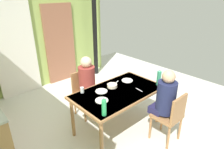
# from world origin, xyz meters

# --- Properties ---
(ground_plane) EXTENTS (6.98, 6.98, 0.00)m
(ground_plane) POSITION_xyz_m (0.00, 0.00, 0.00)
(ground_plane) COLOR silver
(wall_back) EXTENTS (4.10, 0.10, 2.78)m
(wall_back) POSITION_xyz_m (0.00, 2.68, 1.39)
(wall_back) COLOR #9EB75D
(wall_back) RESTS_ON ground_plane
(door_wooden) EXTENTS (0.80, 0.05, 2.00)m
(door_wooden) POSITION_xyz_m (0.67, 2.60, 1.00)
(door_wooden) COLOR #995E45
(door_wooden) RESTS_ON ground_plane
(stove_pipe_column) EXTENTS (0.12, 0.12, 2.78)m
(stove_pipe_column) POSITION_xyz_m (1.60, 2.33, 1.39)
(stove_pipe_column) COLOR black
(stove_pipe_column) RESTS_ON ground_plane
(curtain_panel) EXTENTS (0.90, 0.03, 2.34)m
(curtain_panel) POSITION_xyz_m (-0.44, 2.58, 1.17)
(curtain_panel) COLOR white
(curtain_panel) RESTS_ON ground_plane
(dining_table) EXTENTS (1.50, 0.88, 0.75)m
(dining_table) POSITION_xyz_m (0.31, 0.10, 0.68)
(dining_table) COLOR #9D6C42
(dining_table) RESTS_ON ground_plane
(chair_near_diner) EXTENTS (0.40, 0.40, 0.87)m
(chair_near_diner) POSITION_xyz_m (0.69, -0.70, 0.50)
(chair_near_diner) COLOR #9D6C42
(chair_near_diner) RESTS_ON ground_plane
(chair_far_diner) EXTENTS (0.40, 0.40, 0.87)m
(chair_far_diner) POSITION_xyz_m (0.17, 0.89, 0.50)
(chair_far_diner) COLOR #9D6C42
(chair_far_diner) RESTS_ON ground_plane
(person_near_diner) EXTENTS (0.30, 0.37, 0.77)m
(person_near_diner) POSITION_xyz_m (0.69, -0.56, 0.78)
(person_near_diner) COLOR #23224B
(person_near_diner) RESTS_ON ground_plane
(person_far_diner) EXTENTS (0.30, 0.37, 0.77)m
(person_far_diner) POSITION_xyz_m (0.17, 0.75, 0.78)
(person_far_diner) COLOR maroon
(person_far_diner) RESTS_ON ground_plane
(water_bottle_green_near) EXTENTS (0.07, 0.07, 0.29)m
(water_bottle_green_near) POSITION_xyz_m (0.99, -0.22, 0.89)
(water_bottle_green_near) COLOR #35916A
(water_bottle_green_near) RESTS_ON dining_table
(water_bottle_green_far) EXTENTS (0.07, 0.07, 0.27)m
(water_bottle_green_far) POSITION_xyz_m (-0.30, -0.26, 0.88)
(water_bottle_green_far) COLOR #2AA259
(water_bottle_green_far) RESTS_ON dining_table
(serving_bowl_center) EXTENTS (0.17, 0.17, 0.05)m
(serving_bowl_center) POSITION_xyz_m (0.34, 0.27, 0.78)
(serving_bowl_center) COLOR beige
(serving_bowl_center) RESTS_ON dining_table
(dinner_plate_near_left) EXTENTS (0.20, 0.20, 0.01)m
(dinner_plate_near_left) POSITION_xyz_m (0.10, 0.27, 0.76)
(dinner_plate_near_left) COLOR white
(dinner_plate_near_left) RESTS_ON dining_table
(dinner_plate_near_right) EXTENTS (0.20, 0.20, 0.01)m
(dinner_plate_near_right) POSITION_xyz_m (0.71, 0.27, 0.76)
(dinner_plate_near_right) COLOR white
(dinner_plate_near_right) RESTS_ON dining_table
(dinner_plate_far_center) EXTENTS (0.20, 0.20, 0.01)m
(dinner_plate_far_center) POSITION_xyz_m (-0.09, 0.05, 0.76)
(dinner_plate_far_center) COLOR white
(dinner_plate_far_center) RESTS_ON dining_table
(drinking_glass_by_near_diner) EXTENTS (0.06, 0.06, 0.09)m
(drinking_glass_by_near_diner) POSITION_xyz_m (-0.15, 0.45, 0.80)
(drinking_glass_by_near_diner) COLOR silver
(drinking_glass_by_near_diner) RESTS_ON dining_table
(cutlery_knife_near) EXTENTS (0.14, 0.07, 0.00)m
(cutlery_knife_near) POSITION_xyz_m (0.52, 0.35, 0.76)
(cutlery_knife_near) COLOR silver
(cutlery_knife_near) RESTS_ON dining_table
(cutlery_fork_near) EXTENTS (0.03, 0.15, 0.00)m
(cutlery_fork_near) POSITION_xyz_m (0.60, -0.12, 0.76)
(cutlery_fork_near) COLOR silver
(cutlery_fork_near) RESTS_ON dining_table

